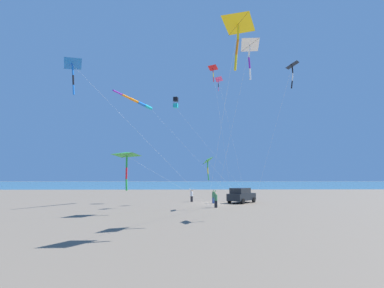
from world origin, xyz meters
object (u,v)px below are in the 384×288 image
parked_car (241,195)px  kite_windsock_red_high_left (139,103)px  person_child_green_jacket (213,196)px  kite_delta_teal_far_right (249,46)px  kite_box_long_streamer_left (176,103)px  kite_delta_striped_overhead (237,25)px  kite_delta_magenta_far_left (219,80)px  person_child_grey_jacket (216,199)px  person_adult_flyer (192,195)px  kite_delta_green_low_center (213,69)px  kite_delta_small_distant (72,64)px  kite_delta_purple_drifting (207,161)px  kite_delta_rainbow_low_near (292,66)px  cooler_box (239,199)px  kite_delta_white_trailing (127,155)px

parked_car → kite_windsock_red_high_left: 17.31m
person_child_green_jacket → kite_delta_teal_far_right: (-16.22, -1.04, 11.51)m
kite_box_long_streamer_left → kite_delta_striped_overhead: size_ratio=0.85×
kite_delta_striped_overhead → kite_delta_magenta_far_left: bearing=-3.6°
person_child_grey_jacket → kite_windsock_red_high_left: (4.99, 9.03, 11.59)m
person_adult_flyer → kite_delta_green_low_center: bearing=-159.9°
kite_delta_small_distant → kite_delta_purple_drifting: bearing=-55.3°
kite_delta_magenta_far_left → kite_delta_rainbow_low_near: 13.90m
parked_car → person_child_green_jacket: (-0.51, 3.55, -0.06)m
kite_delta_green_low_center → person_child_grey_jacket: bearing=-177.5°
person_child_green_jacket → kite_delta_green_low_center: size_ratio=0.10×
cooler_box → kite_delta_green_low_center: kite_delta_green_low_center is taller
person_child_grey_jacket → kite_delta_white_trailing: size_ratio=0.18×
person_child_grey_jacket → kite_delta_green_low_center: bearing=2.5°
person_child_green_jacket → kite_box_long_streamer_left: size_ratio=0.12×
kite_delta_striped_overhead → kite_delta_small_distant: size_ratio=1.35×
kite_delta_striped_overhead → kite_delta_green_low_center: bearing=-0.5°
kite_delta_rainbow_low_near → kite_delta_striped_overhead: kite_delta_rainbow_low_near is taller
parked_car → cooler_box: (3.00, -0.28, -0.74)m
parked_car → kite_delta_teal_far_right: (-16.73, 2.51, 11.46)m
kite_box_long_streamer_left → person_child_green_jacket: bearing=-106.1°
person_child_grey_jacket → kite_delta_striped_overhead: kite_delta_striped_overhead is taller
kite_delta_rainbow_low_near → kite_delta_striped_overhead: bearing=138.8°
person_child_grey_jacket → person_adult_flyer: bearing=17.2°
parked_car → kite_delta_rainbow_low_near: size_ratio=0.29×
person_adult_flyer → kite_box_long_streamer_left: (-0.96, 2.12, 12.09)m
parked_car → kite_delta_rainbow_low_near: bearing=-173.5°
person_child_grey_jacket → kite_delta_striped_overhead: 18.23m
kite_delta_striped_overhead → kite_box_long_streamer_left: bearing=11.4°
kite_box_long_streamer_left → kite_delta_green_low_center: (-5.33, -4.41, 2.60)m
kite_delta_striped_overhead → kite_delta_small_distant: bearing=65.7°
kite_delta_purple_drifting → kite_delta_white_trailing: kite_delta_white_trailing is taller
kite_delta_white_trailing → kite_delta_rainbow_low_near: size_ratio=0.59×
kite_delta_white_trailing → kite_delta_small_distant: 8.30m
kite_delta_purple_drifting → kite_delta_teal_far_right: kite_delta_teal_far_right is taller
kite_delta_teal_far_right → kite_delta_striped_overhead: bearing=157.3°
person_child_green_jacket → kite_delta_purple_drifting: size_ratio=0.15×
cooler_box → kite_delta_green_low_center: size_ratio=0.04×
kite_box_long_streamer_left → cooler_box: bearing=-76.0°
person_child_grey_jacket → kite_delta_teal_far_right: bearing=-173.1°
kite_delta_teal_far_right → kite_box_long_streamer_left: bearing=18.2°
cooler_box → kite_box_long_streamer_left: 15.57m
kite_windsock_red_high_left → kite_box_long_streamer_left: kite_box_long_streamer_left is taller
kite_delta_white_trailing → kite_delta_green_low_center: 15.14m
cooler_box → kite_delta_green_low_center: (-7.46, 4.17, 15.41)m
kite_box_long_streamer_left → kite_delta_striped_overhead: (-21.19, -4.28, -1.12)m
person_child_grey_jacket → kite_delta_green_low_center: size_ratio=0.11×
person_adult_flyer → kite_delta_striped_overhead: size_ratio=0.11×
person_adult_flyer → kite_box_long_streamer_left: kite_box_long_streamer_left is taller
person_adult_flyer → kite_delta_white_trailing: kite_delta_white_trailing is taller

